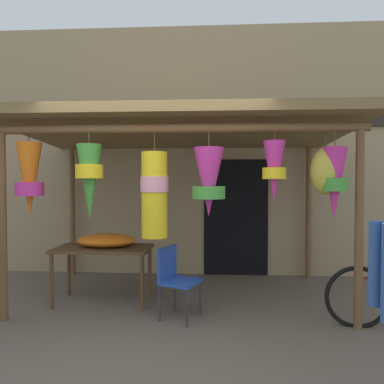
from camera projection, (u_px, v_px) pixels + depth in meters
The scene contains 6 objects.
ground_plane at pixel (156, 328), 3.88m from camera, with size 30.00×30.00×0.00m, color #60564C.
shop_facade at pixel (178, 152), 6.20m from camera, with size 9.41×0.29×4.30m.
market_stall_canopy at pixel (182, 146), 4.65m from camera, with size 4.53×2.52×2.48m.
display_table at pixel (103, 254), 4.67m from camera, with size 1.26×0.63×0.75m.
flower_heap_on_table at pixel (107, 240), 4.70m from camera, with size 0.78×0.55×0.17m.
folding_chair at pixel (175, 276), 4.15m from camera, with size 0.52×0.52×0.84m.
Camera 1 is at (0.63, -3.80, 1.63)m, focal length 32.70 mm.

